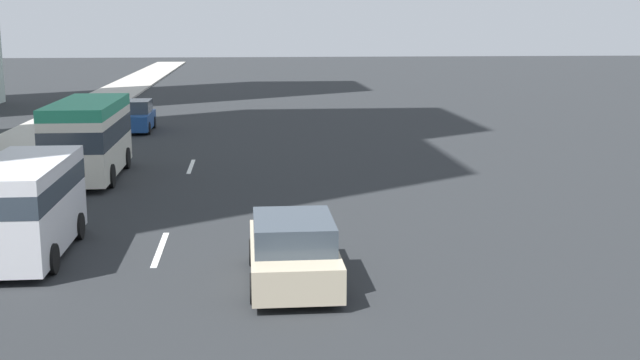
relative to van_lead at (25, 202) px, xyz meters
The scene contains 8 objects.
ground_plane 16.29m from the van_lead, 11.47° to the right, with size 198.00×198.00×0.00m, color #26282B.
sidewalk_right 16.75m from the van_lead, 17.64° to the left, with size 162.00×3.99×0.15m, color #B2ADA3.
lane_stripe_mid 3.52m from the van_lead, 84.63° to the right, with size 3.20×0.16×0.01m, color silver.
lane_stripe_far 12.80m from the van_lead, 14.70° to the right, with size 3.20×0.16×0.01m, color silver.
van_lead is the anchor object (origin of this frame).
car_second 23.36m from the van_lead, ahead, with size 4.02×1.80×1.65m.
minibus_third 10.27m from the van_lead, ahead, with size 6.52×2.34×2.90m.
car_fourth 7.04m from the van_lead, 112.29° to the right, with size 4.28×1.96×1.53m.
Camera 1 is at (-4.15, -2.28, 5.75)m, focal length 44.64 mm.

